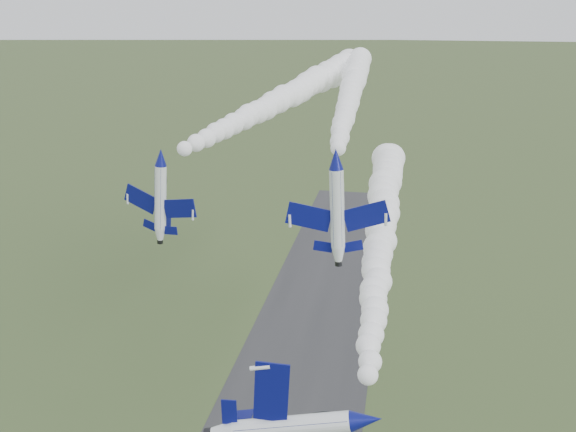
% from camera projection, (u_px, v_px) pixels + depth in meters
% --- Properties ---
extents(jet_lead, '(3.93, 14.28, 11.59)m').
position_uv_depth(jet_lead, '(367.00, 421.00, 48.94)').
color(jet_lead, white).
extents(smoke_trail_jet_lead, '(8.72, 66.60, 5.14)m').
position_uv_depth(smoke_trail_jet_lead, '(381.00, 229.00, 82.73)').
color(smoke_trail_jet_lead, white).
extents(jet_pair_left, '(9.60, 11.27, 2.84)m').
position_uv_depth(jet_pair_left, '(160.00, 157.00, 70.75)').
color(jet_pair_left, white).
extents(smoke_trail_jet_pair_left, '(22.57, 73.22, 5.47)m').
position_uv_depth(smoke_trail_jet_pair_left, '(294.00, 92.00, 104.47)').
color(smoke_trail_jet_pair_left, white).
extents(jet_pair_right, '(11.25, 13.43, 3.33)m').
position_uv_depth(jet_pair_right, '(336.00, 159.00, 67.73)').
color(jet_pair_right, white).
extents(smoke_trail_jet_pair_right, '(10.28, 65.57, 4.64)m').
position_uv_depth(smoke_trail_jet_pair_right, '(351.00, 91.00, 101.14)').
color(smoke_trail_jet_pair_right, white).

